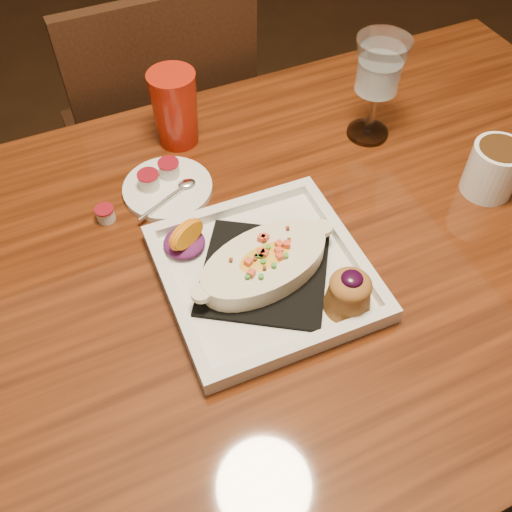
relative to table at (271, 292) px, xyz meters
name	(u,v)px	position (x,y,z in m)	size (l,w,h in m)	color
floor	(266,438)	(0.00, 0.00, -0.65)	(7.00, 7.00, 0.00)	black
table	(271,292)	(0.00, 0.00, 0.00)	(1.50, 0.90, 0.75)	maroon
chair_far	(163,140)	(0.00, 0.63, -0.15)	(0.42, 0.42, 0.93)	black
plate	(271,271)	(-0.02, -0.04, 0.12)	(0.30, 0.30, 0.08)	white
coffee_mug	(496,167)	(0.40, -0.02, 0.15)	(0.12, 0.09, 0.09)	white
goblet	(379,71)	(0.29, 0.19, 0.23)	(0.09, 0.09, 0.19)	silver
saucer	(166,186)	(-0.10, 0.21, 0.11)	(0.15, 0.15, 0.10)	white
creamer_loose	(105,214)	(-0.21, 0.18, 0.11)	(0.03, 0.03, 0.02)	silver
red_tumbler	(175,109)	(-0.04, 0.32, 0.17)	(0.08, 0.08, 0.14)	#B01D0C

